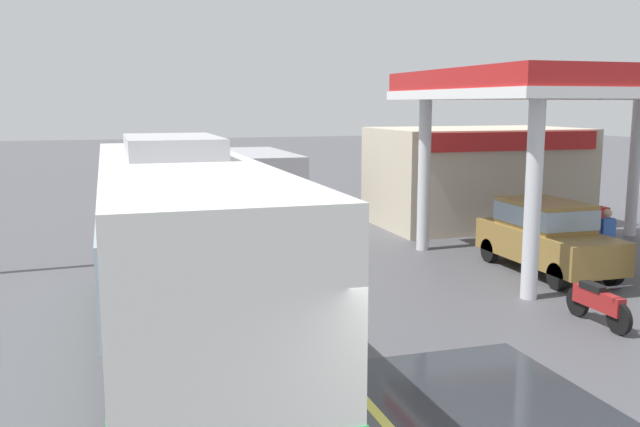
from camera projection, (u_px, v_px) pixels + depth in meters
ground at (204, 217)px, 26.22m from camera, size 120.00×120.00×0.00m
lane_divider_stripe at (226, 242)px, 21.50m from camera, size 0.16×50.00×0.01m
coach_bus_main at (181, 256)px, 11.72m from camera, size 2.60×11.04×3.69m
gas_station_roadside at (508, 154)px, 22.54m from camera, size 9.10×11.95×5.10m
car_at_pump at (546, 233)px, 17.61m from camera, size 1.70×4.20×1.82m
minibus_opposing_lane at (262, 178)px, 26.32m from camera, size 2.04×6.13×2.44m
motorcycle_parked_forecourt at (598, 302)px, 13.48m from camera, size 0.55×1.80×0.92m
pedestrian_by_shop at (606, 237)px, 17.43m from camera, size 0.55×0.22×1.66m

